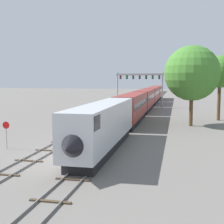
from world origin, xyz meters
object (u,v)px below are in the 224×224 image
signal_gantry (140,81)px  trackside_tree_left (220,72)px  trackside_tree_mid (192,73)px  passenger_train (145,99)px  stop_sign (6,131)px

signal_gantry → trackside_tree_left: bearing=-52.3°
trackside_tree_left → trackside_tree_mid: bearing=-123.1°
passenger_train → trackside_tree_mid: trackside_tree_mid is taller
passenger_train → signal_gantry: (-2.25, 7.81, 4.01)m
signal_gantry → stop_sign: (-7.75, -49.28, -4.75)m
signal_gantry → trackside_tree_left: (16.58, -21.43, 1.83)m
passenger_train → trackside_tree_left: trackside_tree_left is taller
passenger_train → trackside_tree_left: bearing=-43.6°
signal_gantry → trackside_tree_mid: trackside_tree_mid is taller
passenger_train → trackside_tree_left: 20.62m
trackside_tree_left → trackside_tree_mid: size_ratio=0.92×
trackside_tree_left → trackside_tree_mid: 9.21m
trackside_tree_mid → trackside_tree_left: bearing=56.9°
passenger_train → stop_sign: size_ratio=34.58×
passenger_train → signal_gantry: signal_gantry is taller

